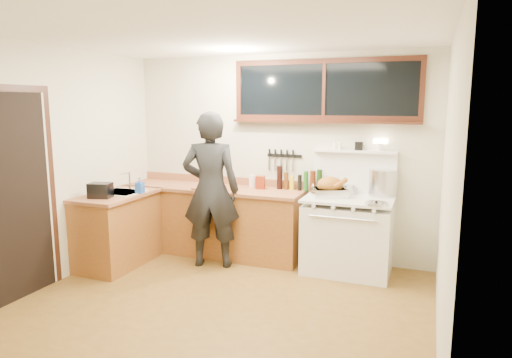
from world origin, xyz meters
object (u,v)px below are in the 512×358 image
at_px(man, 211,190).
at_px(roast_turkey, 330,188).
at_px(cutting_board, 208,185).
at_px(vintage_stove, 348,233).

relative_size(man, roast_turkey, 3.92).
distance_m(cutting_board, roast_turkey, 1.55).
distance_m(vintage_stove, cutting_board, 1.83).
bearing_deg(roast_turkey, cutting_board, -175.86).
height_order(man, roast_turkey, man).
xyz_separation_m(vintage_stove, roast_turkey, (-0.22, -0.03, 0.53)).
height_order(cutting_board, roast_turkey, roast_turkey).
bearing_deg(cutting_board, roast_turkey, 4.14).
height_order(vintage_stove, man, man).
relative_size(vintage_stove, roast_turkey, 3.25).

